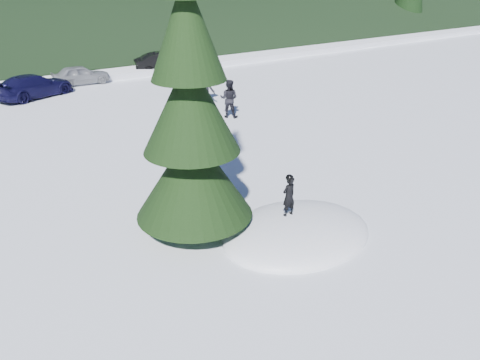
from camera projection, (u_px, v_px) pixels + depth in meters
ground at (296, 234)px, 13.08m from camera, size 200.00×200.00×0.00m
snow_mound at (296, 234)px, 13.08m from camera, size 4.48×3.52×0.96m
spruce_tall at (191, 118)px, 11.89m from camera, size 3.20×3.20×8.60m
spruce_short at (198, 141)px, 13.96m from camera, size 2.20×2.20×5.37m
child_skier at (289, 196)px, 12.87m from camera, size 0.43×0.28×1.16m
adult_0 at (229, 99)px, 23.17m from camera, size 1.14×1.16×1.89m
adult_1 at (196, 85)px, 26.61m from camera, size 1.02×0.70×1.61m
adult_2 at (207, 86)px, 25.66m from camera, size 0.86×1.30×1.88m
car_3 at (34, 86)px, 26.96m from camera, size 4.97×3.46×1.34m
car_4 at (81, 75)px, 30.10m from camera, size 3.69×1.66×1.23m
car_5 at (165, 63)px, 33.43m from camera, size 4.67×2.62×1.46m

